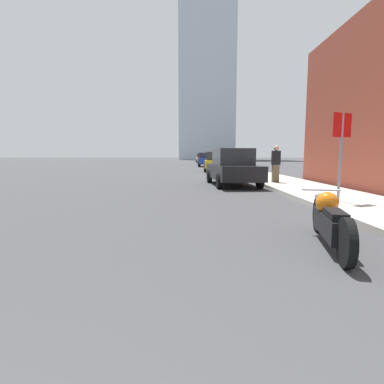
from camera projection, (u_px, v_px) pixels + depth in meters
sidewalk at (223, 165)px, 39.38m from camera, size 2.56×240.00×0.15m
distant_tower at (206, 29)px, 98.84m from camera, size 17.97×17.97×85.93m
motorcycle at (329, 220)px, 4.41m from camera, size 0.80×2.30×0.77m
parked_car_black at (232, 167)px, 13.34m from camera, size 2.13×4.54×1.63m
parked_car_yellow at (215, 162)px, 25.23m from camera, size 1.96×4.31×1.63m
parked_car_blue at (206, 160)px, 36.22m from camera, size 2.05×4.64×1.62m
parked_car_red at (203, 158)px, 46.97m from camera, size 1.92×3.98×1.77m
parked_car_silver at (201, 158)px, 57.65m from camera, size 1.85×3.87×1.72m
stop_sign at (341, 142)px, 7.56m from camera, size 0.57×0.26×2.24m
pedestrian at (276, 164)px, 13.21m from camera, size 0.36×0.23×1.62m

